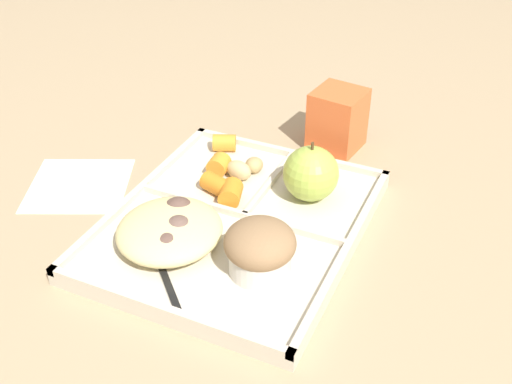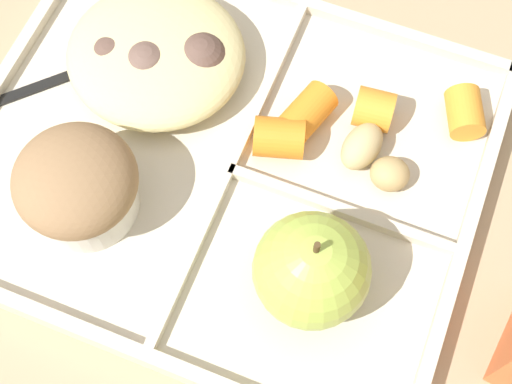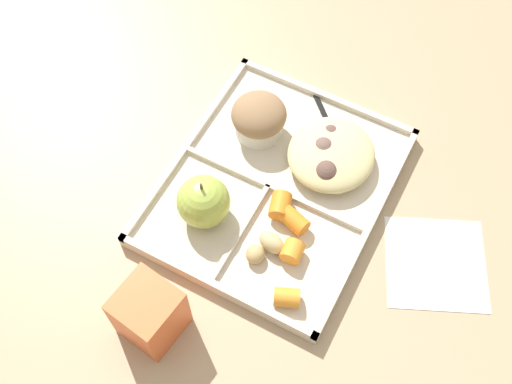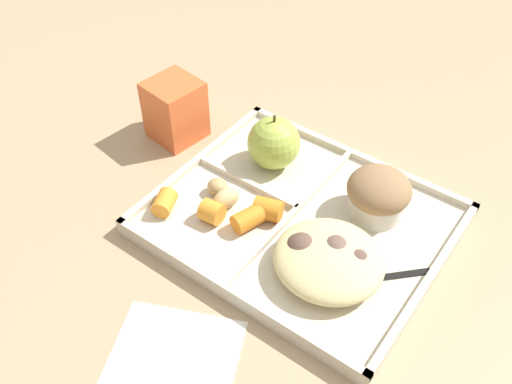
% 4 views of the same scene
% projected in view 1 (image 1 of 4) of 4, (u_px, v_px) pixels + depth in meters
% --- Properties ---
extents(ground, '(6.00, 6.00, 0.00)m').
position_uv_depth(ground, '(236.00, 230.00, 0.77)').
color(ground, tan).
extents(lunch_tray, '(0.34, 0.29, 0.02)m').
position_uv_depth(lunch_tray, '(237.00, 225.00, 0.76)').
color(lunch_tray, beige).
rests_on(lunch_tray, ground).
extents(green_apple, '(0.07, 0.07, 0.08)m').
position_uv_depth(green_apple, '(311.00, 174.00, 0.78)').
color(green_apple, '#A8C14C').
rests_on(green_apple, lunch_tray).
extents(bran_muffin, '(0.08, 0.08, 0.06)m').
position_uv_depth(bran_muffin, '(260.00, 249.00, 0.67)').
color(bran_muffin, silver).
rests_on(bran_muffin, lunch_tray).
extents(carrot_slice_diagonal, '(0.03, 0.03, 0.03)m').
position_uv_depth(carrot_slice_diagonal, '(219.00, 165.00, 0.84)').
color(carrot_slice_diagonal, orange).
rests_on(carrot_slice_diagonal, lunch_tray).
extents(carrot_slice_center, '(0.03, 0.04, 0.02)m').
position_uv_depth(carrot_slice_center, '(216.00, 185.00, 0.80)').
color(carrot_slice_center, orange).
rests_on(carrot_slice_center, lunch_tray).
extents(carrot_slice_near_corner, '(0.03, 0.04, 0.02)m').
position_uv_depth(carrot_slice_near_corner, '(224.00, 143.00, 0.89)').
color(carrot_slice_near_corner, orange).
rests_on(carrot_slice_near_corner, lunch_tray).
extents(carrot_slice_edge, '(0.04, 0.04, 0.03)m').
position_uv_depth(carrot_slice_edge, '(231.00, 193.00, 0.78)').
color(carrot_slice_edge, orange).
rests_on(carrot_slice_edge, lunch_tray).
extents(potato_chunk_browned, '(0.03, 0.03, 0.02)m').
position_uv_depth(potato_chunk_browned, '(254.00, 165.00, 0.84)').
color(potato_chunk_browned, tan).
rests_on(potato_chunk_browned, lunch_tray).
extents(potato_chunk_wedge, '(0.03, 0.04, 0.03)m').
position_uv_depth(potato_chunk_wedge, '(239.00, 170.00, 0.83)').
color(potato_chunk_wedge, tan).
rests_on(potato_chunk_wedge, lunch_tray).
extents(egg_noodle_pile, '(0.12, 0.12, 0.04)m').
position_uv_depth(egg_noodle_pile, '(170.00, 230.00, 0.71)').
color(egg_noodle_pile, beige).
rests_on(egg_noodle_pile, lunch_tray).
extents(meatball_front, '(0.04, 0.04, 0.04)m').
position_uv_depth(meatball_front, '(179.00, 232.00, 0.71)').
color(meatball_front, brown).
rests_on(meatball_front, lunch_tray).
extents(meatball_back, '(0.04, 0.04, 0.04)m').
position_uv_depth(meatball_back, '(179.00, 213.00, 0.74)').
color(meatball_back, brown).
rests_on(meatball_back, lunch_tray).
extents(meatball_side, '(0.04, 0.04, 0.04)m').
position_uv_depth(meatball_side, '(168.00, 248.00, 0.69)').
color(meatball_side, brown).
rests_on(meatball_side, lunch_tray).
extents(meatball_center, '(0.03, 0.03, 0.03)m').
position_uv_depth(meatball_center, '(190.00, 222.00, 0.73)').
color(meatball_center, '#755B4C').
rests_on(meatball_center, lunch_tray).
extents(plastic_fork, '(0.11, 0.11, 0.00)m').
position_uv_depth(plastic_fork, '(160.00, 263.00, 0.69)').
color(plastic_fork, black).
rests_on(plastic_fork, lunch_tray).
extents(milk_carton, '(0.08, 0.08, 0.09)m').
position_uv_depth(milk_carton, '(337.00, 120.00, 0.91)').
color(milk_carton, orange).
rests_on(milk_carton, ground).
extents(paper_napkin, '(0.17, 0.17, 0.00)m').
position_uv_depth(paper_napkin, '(79.00, 185.00, 0.85)').
color(paper_napkin, white).
rests_on(paper_napkin, ground).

